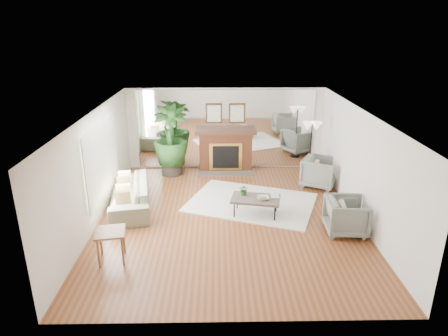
{
  "coord_description": "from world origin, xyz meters",
  "views": [
    {
      "loc": [
        -0.26,
        -8.44,
        4.32
      ],
      "look_at": [
        -0.1,
        0.6,
        1.02
      ],
      "focal_mm": 32.0,
      "sensor_mm": 36.0,
      "label": 1
    }
  ],
  "objects_px": {
    "side_table": "(110,236)",
    "coffee_table": "(256,199)",
    "armchair_front": "(347,216)",
    "armchair_back": "(320,172)",
    "potted_ficus": "(171,138)",
    "fireplace": "(226,149)",
    "sofa": "(129,195)",
    "floor_lamp": "(312,131)"
  },
  "relations": [
    {
      "from": "fireplace",
      "to": "floor_lamp",
      "type": "xyz_separation_m",
      "value": [
        2.41,
        -0.86,
        0.81
      ]
    },
    {
      "from": "coffee_table",
      "to": "floor_lamp",
      "type": "bearing_deg",
      "value": 52.49
    },
    {
      "from": "armchair_back",
      "to": "potted_ficus",
      "type": "bearing_deg",
      "value": 105.07
    },
    {
      "from": "sofa",
      "to": "armchair_back",
      "type": "bearing_deg",
      "value": 93.68
    },
    {
      "from": "side_table",
      "to": "potted_ficus",
      "type": "bearing_deg",
      "value": 81.82
    },
    {
      "from": "sofa",
      "to": "floor_lamp",
      "type": "bearing_deg",
      "value": 99.76
    },
    {
      "from": "coffee_table",
      "to": "floor_lamp",
      "type": "xyz_separation_m",
      "value": [
        1.77,
        2.3,
        1.05
      ]
    },
    {
      "from": "armchair_back",
      "to": "potted_ficus",
      "type": "distance_m",
      "value": 4.41
    },
    {
      "from": "coffee_table",
      "to": "side_table",
      "type": "distance_m",
      "value": 3.47
    },
    {
      "from": "coffee_table",
      "to": "floor_lamp",
      "type": "height_order",
      "value": "floor_lamp"
    },
    {
      "from": "coffee_table",
      "to": "potted_ficus",
      "type": "bearing_deg",
      "value": 129.03
    },
    {
      "from": "armchair_front",
      "to": "side_table",
      "type": "xyz_separation_m",
      "value": [
        -4.83,
        -1.0,
        0.13
      ]
    },
    {
      "from": "armchair_back",
      "to": "armchair_front",
      "type": "height_order",
      "value": "armchair_back"
    },
    {
      "from": "floor_lamp",
      "to": "fireplace",
      "type": "bearing_deg",
      "value": 160.33
    },
    {
      "from": "armchair_front",
      "to": "coffee_table",
      "type": "bearing_deg",
      "value": 68.97
    },
    {
      "from": "coffee_table",
      "to": "side_table",
      "type": "relative_size",
      "value": 1.96
    },
    {
      "from": "sofa",
      "to": "side_table",
      "type": "distance_m",
      "value": 2.37
    },
    {
      "from": "armchair_back",
      "to": "potted_ficus",
      "type": "height_order",
      "value": "potted_ficus"
    },
    {
      "from": "sofa",
      "to": "potted_ficus",
      "type": "xyz_separation_m",
      "value": [
        0.8,
        2.28,
        0.79
      ]
    },
    {
      "from": "fireplace",
      "to": "potted_ficus",
      "type": "height_order",
      "value": "potted_ficus"
    },
    {
      "from": "armchair_back",
      "to": "side_table",
      "type": "xyz_separation_m",
      "value": [
        -4.9,
        -3.63,
        0.11
      ]
    },
    {
      "from": "potted_ficus",
      "to": "floor_lamp",
      "type": "xyz_separation_m",
      "value": [
        4.03,
        -0.5,
        0.35
      ]
    },
    {
      "from": "side_table",
      "to": "floor_lamp",
      "type": "distance_m",
      "value": 6.34
    },
    {
      "from": "fireplace",
      "to": "sofa",
      "type": "height_order",
      "value": "fireplace"
    },
    {
      "from": "armchair_back",
      "to": "potted_ficus",
      "type": "xyz_separation_m",
      "value": [
        -4.23,
        1.01,
        0.71
      ]
    },
    {
      "from": "fireplace",
      "to": "coffee_table",
      "type": "height_order",
      "value": "fireplace"
    },
    {
      "from": "fireplace",
      "to": "armchair_back",
      "type": "distance_m",
      "value": 2.95
    },
    {
      "from": "fireplace",
      "to": "coffee_table",
      "type": "relative_size",
      "value": 1.65
    },
    {
      "from": "sofa",
      "to": "side_table",
      "type": "height_order",
      "value": "sofa"
    },
    {
      "from": "sofa",
      "to": "armchair_front",
      "type": "bearing_deg",
      "value": 64.15
    },
    {
      "from": "sofa",
      "to": "armchair_back",
      "type": "distance_m",
      "value": 5.19
    },
    {
      "from": "floor_lamp",
      "to": "armchair_back",
      "type": "bearing_deg",
      "value": -69.3
    },
    {
      "from": "armchair_back",
      "to": "side_table",
      "type": "distance_m",
      "value": 6.1
    },
    {
      "from": "floor_lamp",
      "to": "coffee_table",
      "type": "bearing_deg",
      "value": -127.51
    },
    {
      "from": "side_table",
      "to": "coffee_table",
      "type": "bearing_deg",
      "value": 32.18
    },
    {
      "from": "sofa",
      "to": "side_table",
      "type": "relative_size",
      "value": 3.65
    },
    {
      "from": "fireplace",
      "to": "armchair_back",
      "type": "height_order",
      "value": "fireplace"
    },
    {
      "from": "fireplace",
      "to": "armchair_front",
      "type": "distance_m",
      "value": 4.75
    },
    {
      "from": "potted_ficus",
      "to": "armchair_front",
      "type": "bearing_deg",
      "value": -41.22
    },
    {
      "from": "coffee_table",
      "to": "sofa",
      "type": "distance_m",
      "value": 3.11
    },
    {
      "from": "fireplace",
      "to": "coffee_table",
      "type": "xyz_separation_m",
      "value": [
        0.64,
        -3.16,
        -0.24
      ]
    },
    {
      "from": "coffee_table",
      "to": "potted_ficus",
      "type": "relative_size",
      "value": 0.59
    }
  ]
}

